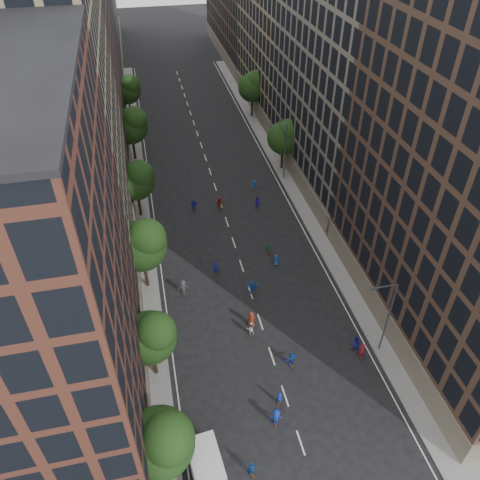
{
  "coord_description": "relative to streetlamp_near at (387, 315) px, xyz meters",
  "views": [
    {
      "loc": [
        -9.2,
        -13.56,
        37.69
      ],
      "look_at": [
        0.34,
        29.44,
        2.0
      ],
      "focal_mm": 35.0,
      "sensor_mm": 36.0,
      "label": 1
    }
  ],
  "objects": [
    {
      "name": "streetlamp_far",
      "position": [
        0.0,
        33.0,
        0.0
      ],
      "size": [
        2.64,
        0.22,
        9.06
      ],
      "color": "#595B60",
      "rests_on": "ground"
    },
    {
      "name": "streetlamp_near",
      "position": [
        0.0,
        0.0,
        0.0
      ],
      "size": [
        2.64,
        0.22,
        9.06
      ],
      "color": "#595B60",
      "rests_on": "ground"
    },
    {
      "name": "tree_left_2",
      "position": [
        -21.36,
        13.83,
        1.19
      ],
      "size": [
        5.6,
        5.6,
        9.45
      ],
      "color": "black",
      "rests_on": "ground"
    },
    {
      "name": "tree_left_4",
      "position": [
        -21.37,
        43.84,
        0.93
      ],
      "size": [
        5.4,
        5.4,
        9.08
      ],
      "color": "black",
      "rests_on": "ground"
    },
    {
      "name": "skater_13",
      "position": [
        -13.59,
        14.38,
        -4.31
      ],
      "size": [
        0.74,
        0.63,
        1.71
      ],
      "primitive_type": "imported",
      "rotation": [
        0.0,
        0.0,
        2.72
      ],
      "color": "#151FAB",
      "rests_on": "ground"
    },
    {
      "name": "skater_11",
      "position": [
        -10.18,
        10.32,
        -4.32
      ],
      "size": [
        1.61,
        0.65,
        1.69
      ],
      "primitive_type": "imported",
      "rotation": [
        0.0,
        0.0,
        3.04
      ],
      "color": "blue",
      "rests_on": "ground"
    },
    {
      "name": "skater_3",
      "position": [
        -11.95,
        -5.34,
        -4.23
      ],
      "size": [
        1.33,
        0.93,
        1.87
      ],
      "primitive_type": "imported",
      "rotation": [
        0.0,
        0.0,
        2.93
      ],
      "color": "#122B9A",
      "rests_on": "ground"
    },
    {
      "name": "bldg_left_d",
      "position": [
        -29.37,
        70.0,
        10.83
      ],
      "size": [
        14.0,
        28.0,
        32.0
      ],
      "primitive_type": "cube",
      "color": "#312620",
      "rests_on": "ground"
    },
    {
      "name": "bldg_left_b",
      "position": [
        -29.37,
        23.0,
        11.83
      ],
      "size": [
        14.0,
        26.0,
        34.0
      ],
      "primitive_type": "cube",
      "color": "#857557",
      "rests_on": "ground"
    },
    {
      "name": "sidewalk_right",
      "position": [
        1.63,
        35.5,
        -5.09
      ],
      "size": [
        4.0,
        105.0,
        0.15
      ],
      "primitive_type": "cube",
      "color": "slate",
      "rests_on": "ground"
    },
    {
      "name": "bldg_right_c",
      "position": [
        8.63,
        59.0,
        12.33
      ],
      "size": [
        14.0,
        26.0,
        35.0
      ],
      "primitive_type": "cube",
      "color": "#857557",
      "rests_on": "ground"
    },
    {
      "name": "skater_1",
      "position": [
        -11.13,
        -3.55,
        -4.42
      ],
      "size": [
        0.63,
        0.5,
        1.51
      ],
      "primitive_type": "imported",
      "rotation": [
        0.0,
        0.0,
        2.85
      ],
      "color": "#162EB2",
      "rests_on": "ground"
    },
    {
      "name": "tree_left_1",
      "position": [
        -21.39,
        1.86,
        0.38
      ],
      "size": [
        4.8,
        4.8,
        8.21
      ],
      "color": "black",
      "rests_on": "ground"
    },
    {
      "name": "skater_8",
      "position": [
        -11.78,
        4.63,
        -4.34
      ],
      "size": [
        0.87,
        0.71,
        1.66
      ],
      "primitive_type": "imported",
      "rotation": [
        0.0,
        0.0,
        3.04
      ],
      "color": "silver",
      "rests_on": "ground"
    },
    {
      "name": "skater_17",
      "position": [
        -10.73,
        27.39,
        -4.32
      ],
      "size": [
        1.64,
        0.78,
        1.7
      ],
      "primitive_type": "imported",
      "rotation": [
        0.0,
        0.0,
        2.96
      ],
      "color": "#A4361B",
      "rests_on": "ground"
    },
    {
      "name": "skater_16",
      "position": [
        -14.3,
        27.39,
        -4.28
      ],
      "size": [
        1.13,
        0.7,
        1.79
      ],
      "primitive_type": "imported",
      "rotation": [
        0.0,
        0.0,
        2.87
      ],
      "color": "#1724BE",
      "rests_on": "ground"
    },
    {
      "name": "skater_7",
      "position": [
        -1.87,
        -0.38,
        -4.27
      ],
      "size": [
        0.71,
        0.53,
        1.79
      ],
      "primitive_type": "imported",
      "rotation": [
        0.0,
        0.0,
        2.98
      ],
      "color": "maroon",
      "rests_on": "ground"
    },
    {
      "name": "skater_9",
      "position": [
        -17.72,
        11.95,
        -4.25
      ],
      "size": [
        1.24,
        0.79,
        1.84
      ],
      "primitive_type": "imported",
      "rotation": [
        0.0,
        0.0,
        3.23
      ],
      "color": "#3F3E43",
      "rests_on": "ground"
    },
    {
      "name": "tree_left_0",
      "position": [
        -21.38,
        -8.15,
        0.79
      ],
      "size": [
        5.2,
        5.2,
        8.83
      ],
      "color": "black",
      "rests_on": "ground"
    },
    {
      "name": "sidewalk_left",
      "position": [
        -22.37,
        35.5,
        -5.09
      ],
      "size": [
        4.0,
        105.0,
        0.15
      ],
      "primitive_type": "cube",
      "color": "slate",
      "rests_on": "ground"
    },
    {
      "name": "tree_left_3",
      "position": [
        -21.38,
        27.85,
        0.65
      ],
      "size": [
        5.0,
        5.0,
        8.58
      ],
      "color": "black",
      "rests_on": "ground"
    },
    {
      "name": "skater_10",
      "position": [
        -6.67,
        16.46,
        -4.41
      ],
      "size": [
        0.96,
        0.7,
        1.51
      ],
      "primitive_type": "imported",
      "rotation": [
        0.0,
        0.0,
        2.72
      ],
      "color": "#1E652B",
      "rests_on": "ground"
    },
    {
      "name": "skater_2",
      "position": [
        -2.23,
        0.52,
        -4.22
      ],
      "size": [
        1.0,
        0.83,
        1.89
      ],
      "primitive_type": "imported",
      "rotation": [
        0.0,
        0.0,
        3.27
      ],
      "color": "#171296",
      "rests_on": "ground"
    },
    {
      "name": "skater_4",
      "position": [
        -14.97,
        -9.08,
        -4.34
      ],
      "size": [
        1.03,
        0.6,
        1.65
      ],
      "primitive_type": "imported",
      "rotation": [
        0.0,
        0.0,
        3.36
      ],
      "color": "#13489E",
      "rests_on": "ground"
    },
    {
      "name": "skater_6",
      "position": [
        -11.43,
        5.72,
        -4.21
      ],
      "size": [
        1.1,
        0.92,
        1.92
      ],
      "primitive_type": "imported",
      "rotation": [
        0.0,
        0.0,
        2.75
      ],
      "color": "#9C2F1A",
      "rests_on": "ground"
    },
    {
      "name": "tree_right_a",
      "position": [
        1.02,
        35.85,
        0.46
      ],
      "size": [
        5.0,
        5.0,
        8.39
      ],
      "color": "black",
      "rests_on": "ground"
    },
    {
      "name": "skater_15",
      "position": [
        -4.81,
        31.03,
        -4.42
      ],
      "size": [
        1.03,
        0.67,
        1.49
      ],
      "primitive_type": "imported",
      "rotation": [
        0.0,
        0.0,
        3.27
      ],
      "color": "#154AAF",
      "rests_on": "ground"
    },
    {
      "name": "skater_14",
      "position": [
        -5.61,
        26.48,
        -4.39
      ],
      "size": [
        0.83,
        0.69,
        1.57
      ],
      "primitive_type": "imported",
      "rotation": [
        0.0,
        0.0,
        3.01
      ],
      "color": "#1D14AA",
      "rests_on": "ground"
    },
    {
      "name": "cargo_van",
      "position": [
        -18.38,
        -8.88,
        -3.71
      ],
      "size": [
        2.93,
        5.41,
        2.77
      ],
      "rotation": [
        0.0,
        0.0,
        0.1
      ],
      "color": "silver",
      "rests_on": "ground"
    },
    {
      "name": "skater_12",
      "position": [
        -6.33,
        14.27,
        -4.42
      ],
      "size": [
        0.86,
        0.72,
        1.5
      ],
      "primitive_type": "imported",
      "rotation": [
        0.0,
        0.0,
        2.75
      ],
      "color": "blue",
      "rests_on": "ground"
    },
    {
      "name": "bldg_left_c",
      "position": [
        -29.37,
        46.0,
        8.83
      ],
      "size": [
        14.0,
        20.0,
        28.0
      ],
      "primitive_type": "cube",
      "color": "#512A1F",
      "rests_on": "ground"
    },
    {
      "name": "tree_right_b",
      "position": [
        1.02,
        55.85,
        0.79
      ],
      "size": [
        5.2,
        5.2,
        8.83
      ],
      "color": "black",
      "rests_on": "ground"
    },
    {
      "name": "bldg_left_a",
      "position": [
        -29.37,
        -1.0,
        9.83
      ],
      "size": [
        14.0,
        22.0,
        30.0
      ],
      "primitive_type": "cube",
      "color": "#512A1F",
      "rests_on": "ground"
    },
    {
      "name": "skater_5",
      "position": [
        -8.85,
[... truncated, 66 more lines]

